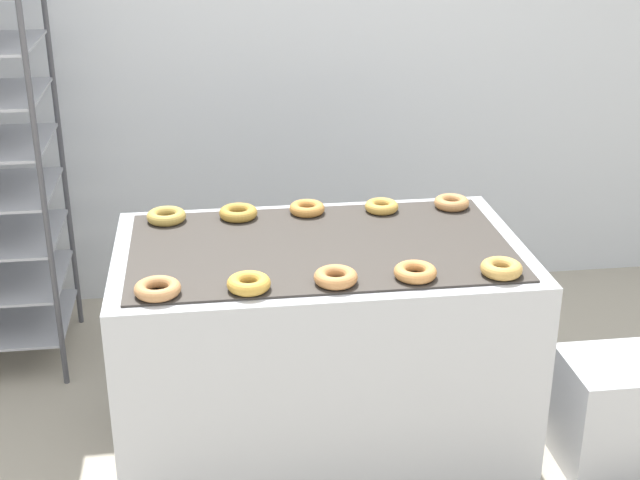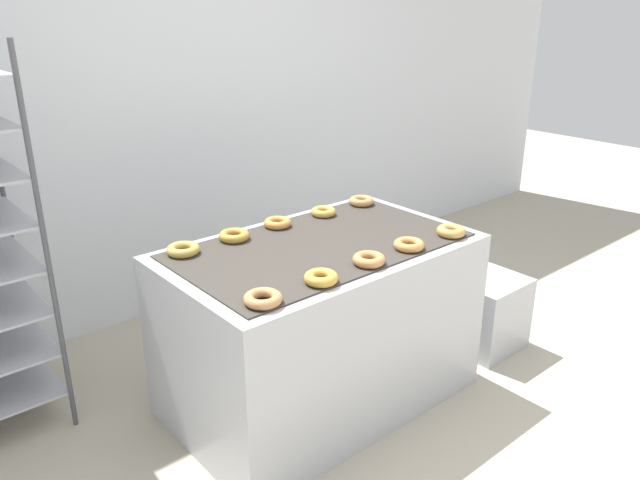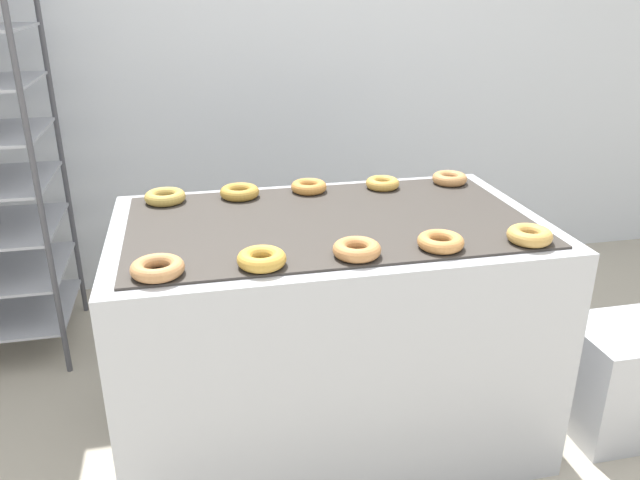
{
  "view_description": "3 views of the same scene",
  "coord_description": "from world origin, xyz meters",
  "px_view_note": "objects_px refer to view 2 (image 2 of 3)",
  "views": [
    {
      "loc": [
        -0.39,
        -2.17,
        2.07
      ],
      "look_at": [
        0.0,
        0.68,
        0.86
      ],
      "focal_mm": 50.0,
      "sensor_mm": 36.0,
      "label": 1
    },
    {
      "loc": [
        -1.74,
        -1.36,
        1.91
      ],
      "look_at": [
        0.0,
        0.68,
        0.86
      ],
      "focal_mm": 35.0,
      "sensor_mm": 36.0,
      "label": 2
    },
    {
      "loc": [
        -0.45,
        -1.23,
        1.57
      ],
      "look_at": [
        0.0,
        0.83,
        0.71
      ],
      "focal_mm": 35.0,
      "sensor_mm": 36.0,
      "label": 3
    }
  ],
  "objects_px": {
    "donut_near_rightmost": "(451,231)",
    "donut_far_rightmost": "(361,201)",
    "donut_near_left": "(321,278)",
    "donut_near_center": "(369,259)",
    "donut_near_leftmost": "(263,299)",
    "glaze_bin": "(488,313)",
    "donut_far_right": "(323,212)",
    "donut_far_center": "(277,223)",
    "donut_far_leftmost": "(183,250)",
    "fryer_machine": "(320,324)",
    "donut_far_left": "(234,236)",
    "donut_near_right": "(409,245)"
  },
  "relations": [
    {
      "from": "donut_far_rightmost",
      "to": "donut_near_center",
      "type": "bearing_deg",
      "value": -131.82
    },
    {
      "from": "donut_near_rightmost",
      "to": "donut_far_center",
      "type": "height_order",
      "value": "donut_near_rightmost"
    },
    {
      "from": "glaze_bin",
      "to": "donut_far_leftmost",
      "type": "xyz_separation_m",
      "value": [
        -1.61,
        0.55,
        0.65
      ]
    },
    {
      "from": "donut_near_leftmost",
      "to": "donut_far_left",
      "type": "distance_m",
      "value": 0.69
    },
    {
      "from": "donut_far_leftmost",
      "to": "donut_near_left",
      "type": "bearing_deg",
      "value": -66.7
    },
    {
      "from": "donut_far_center",
      "to": "fryer_machine",
      "type": "bearing_deg",
      "value": -88.7
    },
    {
      "from": "donut_far_rightmost",
      "to": "donut_far_left",
      "type": "bearing_deg",
      "value": 179.86
    },
    {
      "from": "fryer_machine",
      "to": "donut_far_right",
      "type": "height_order",
      "value": "donut_far_right"
    },
    {
      "from": "donut_near_leftmost",
      "to": "donut_far_rightmost",
      "type": "relative_size",
      "value": 1.07
    },
    {
      "from": "donut_near_rightmost",
      "to": "glaze_bin",
      "type": "bearing_deg",
      "value": 8.66
    },
    {
      "from": "donut_near_leftmost",
      "to": "donut_far_leftmost",
      "type": "xyz_separation_m",
      "value": [
        0.01,
        0.63,
        0.0
      ]
    },
    {
      "from": "donut_far_center",
      "to": "donut_far_right",
      "type": "bearing_deg",
      "value": -3.31
    },
    {
      "from": "donut_near_center",
      "to": "glaze_bin",
      "type": "bearing_deg",
      "value": 3.78
    },
    {
      "from": "glaze_bin",
      "to": "donut_far_rightmost",
      "type": "bearing_deg",
      "value": 132.84
    },
    {
      "from": "donut_near_right",
      "to": "donut_far_leftmost",
      "type": "height_order",
      "value": "donut_far_leftmost"
    },
    {
      "from": "fryer_machine",
      "to": "donut_near_rightmost",
      "type": "relative_size",
      "value": 10.5
    },
    {
      "from": "glaze_bin",
      "to": "donut_near_leftmost",
      "type": "height_order",
      "value": "donut_near_leftmost"
    },
    {
      "from": "fryer_machine",
      "to": "donut_near_rightmost",
      "type": "bearing_deg",
      "value": -30.14
    },
    {
      "from": "donut_far_center",
      "to": "donut_near_rightmost",
      "type": "bearing_deg",
      "value": -48.79
    },
    {
      "from": "donut_near_right",
      "to": "donut_far_left",
      "type": "bearing_deg",
      "value": 131.47
    },
    {
      "from": "donut_far_leftmost",
      "to": "donut_far_left",
      "type": "distance_m",
      "value": 0.27
    },
    {
      "from": "donut_near_leftmost",
      "to": "donut_near_rightmost",
      "type": "relative_size",
      "value": 1.07
    },
    {
      "from": "donut_far_right",
      "to": "donut_near_center",
      "type": "bearing_deg",
      "value": -113.94
    },
    {
      "from": "donut_far_right",
      "to": "fryer_machine",
      "type": "bearing_deg",
      "value": -132.92
    },
    {
      "from": "glaze_bin",
      "to": "donut_far_center",
      "type": "bearing_deg",
      "value": 152.4
    },
    {
      "from": "donut_near_right",
      "to": "donut_far_right",
      "type": "relative_size",
      "value": 1.08
    },
    {
      "from": "fryer_machine",
      "to": "donut_near_left",
      "type": "bearing_deg",
      "value": -129.98
    },
    {
      "from": "donut_near_rightmost",
      "to": "donut_far_rightmost",
      "type": "distance_m",
      "value": 0.62
    },
    {
      "from": "donut_near_rightmost",
      "to": "donut_far_left",
      "type": "relative_size",
      "value": 0.95
    },
    {
      "from": "donut_near_rightmost",
      "to": "donut_far_right",
      "type": "bearing_deg",
      "value": 113.59
    },
    {
      "from": "donut_near_center",
      "to": "donut_far_left",
      "type": "relative_size",
      "value": 0.97
    },
    {
      "from": "donut_far_left",
      "to": "donut_far_rightmost",
      "type": "bearing_deg",
      "value": -0.14
    },
    {
      "from": "glaze_bin",
      "to": "donut_far_right",
      "type": "height_order",
      "value": "donut_far_right"
    },
    {
      "from": "donut_near_leftmost",
      "to": "glaze_bin",
      "type": "bearing_deg",
      "value": 2.72
    },
    {
      "from": "donut_far_center",
      "to": "donut_near_leftmost",
      "type": "bearing_deg",
      "value": -130.55
    },
    {
      "from": "donut_near_center",
      "to": "donut_far_leftmost",
      "type": "xyz_separation_m",
      "value": [
        -0.55,
        0.62,
        -0.0
      ]
    },
    {
      "from": "fryer_machine",
      "to": "donut_near_right",
      "type": "bearing_deg",
      "value": -48.66
    },
    {
      "from": "donut_near_rightmost",
      "to": "fryer_machine",
      "type": "bearing_deg",
      "value": 149.86
    },
    {
      "from": "glaze_bin",
      "to": "donut_near_leftmost",
      "type": "relative_size",
      "value": 2.92
    },
    {
      "from": "glaze_bin",
      "to": "donut_far_left",
      "type": "xyz_separation_m",
      "value": [
        -1.34,
        0.55,
        0.65
      ]
    },
    {
      "from": "donut_near_center",
      "to": "donut_far_center",
      "type": "bearing_deg",
      "value": 91.38
    },
    {
      "from": "donut_near_center",
      "to": "donut_near_rightmost",
      "type": "height_order",
      "value": "donut_near_rightmost"
    },
    {
      "from": "donut_far_left",
      "to": "donut_far_right",
      "type": "xyz_separation_m",
      "value": [
        0.55,
        -0.0,
        -0.0
      ]
    },
    {
      "from": "donut_far_leftmost",
      "to": "donut_near_rightmost",
      "type": "bearing_deg",
      "value": -29.83
    },
    {
      "from": "donut_near_leftmost",
      "to": "donut_far_center",
      "type": "height_order",
      "value": "same"
    },
    {
      "from": "donut_far_left",
      "to": "donut_far_leftmost",
      "type": "bearing_deg",
      "value": 179.96
    },
    {
      "from": "donut_near_center",
      "to": "donut_far_center",
      "type": "height_order",
      "value": "donut_near_center"
    },
    {
      "from": "donut_near_center",
      "to": "donut_far_rightmost",
      "type": "distance_m",
      "value": 0.83
    },
    {
      "from": "donut_near_left",
      "to": "donut_near_center",
      "type": "relative_size",
      "value": 0.98
    },
    {
      "from": "donut_near_rightmost",
      "to": "donut_far_left",
      "type": "distance_m",
      "value": 1.04
    }
  ]
}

